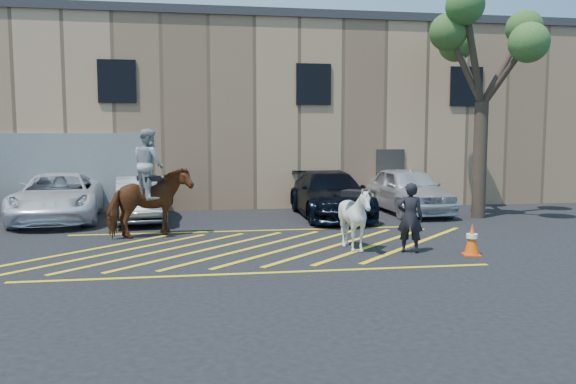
{
  "coord_description": "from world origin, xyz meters",
  "views": [
    {
      "loc": [
        -1.17,
        -13.57,
        2.68
      ],
      "look_at": [
        0.99,
        0.2,
        1.3
      ],
      "focal_mm": 35.0,
      "sensor_mm": 36.0,
      "label": 1
    }
  ],
  "objects": [
    {
      "name": "saddled_white",
      "position": [
        2.41,
        -0.94,
        0.77
      ],
      "size": [
        1.82,
        1.85,
        1.53
      ],
      "color": "silver",
      "rests_on": "ground"
    },
    {
      "name": "car_blue_suv",
      "position": [
        3.09,
        4.56,
        0.76
      ],
      "size": [
        2.16,
        5.26,
        1.52
      ],
      "primitive_type": "imported",
      "rotation": [
        0.0,
        0.0,
        -0.01
      ],
      "color": "black",
      "rests_on": "ground"
    },
    {
      "name": "mounted_bay",
      "position": [
        -2.52,
        1.7,
        1.17
      ],
      "size": [
        2.4,
        1.95,
        2.89
      ],
      "color": "brown",
      "rests_on": "ground"
    },
    {
      "name": "car_silver_sedan",
      "position": [
        -3.07,
        4.8,
        0.7
      ],
      "size": [
        1.95,
        4.41,
        1.41
      ],
      "primitive_type": "imported",
      "rotation": [
        0.0,
        0.0,
        0.11
      ],
      "color": "gray",
      "rests_on": "ground"
    },
    {
      "name": "handler",
      "position": [
        3.6,
        -1.34,
        0.82
      ],
      "size": [
        0.69,
        0.57,
        1.63
      ],
      "primitive_type": "imported",
      "rotation": [
        0.0,
        0.0,
        2.78
      ],
      "color": "black",
      "rests_on": "ground"
    },
    {
      "name": "car_white_suv",
      "position": [
        6.03,
        5.18,
        0.81
      ],
      "size": [
        2.08,
        4.81,
        1.62
      ],
      "primitive_type": "imported",
      "rotation": [
        0.0,
        0.0,
        0.04
      ],
      "color": "silver",
      "rests_on": "ground"
    },
    {
      "name": "ground",
      "position": [
        0.0,
        0.0,
        0.0
      ],
      "size": [
        90.0,
        90.0,
        0.0
      ],
      "primitive_type": "plane",
      "color": "black",
      "rests_on": "ground"
    },
    {
      "name": "hatching_zone",
      "position": [
        -0.0,
        -0.3,
        0.01
      ],
      "size": [
        12.6,
        5.12,
        0.01
      ],
      "color": "yellow",
      "rests_on": "ground"
    },
    {
      "name": "tree",
      "position": [
        7.92,
        3.69,
        5.69
      ],
      "size": [
        3.99,
        4.37,
        7.31
      ],
      "color": "#413027",
      "rests_on": "ground"
    },
    {
      "name": "traffic_cone",
      "position": [
        4.88,
        -1.85,
        0.37
      ],
      "size": [
        0.46,
        0.46,
        0.73
      ],
      "color": "#FF3E0A",
      "rests_on": "ground"
    },
    {
      "name": "warehouse",
      "position": [
        -0.01,
        11.99,
        3.65
      ],
      "size": [
        32.42,
        10.2,
        7.3
      ],
      "color": "tan",
      "rests_on": "ground"
    },
    {
      "name": "car_white_pickup",
      "position": [
        -5.66,
        5.16,
        0.76
      ],
      "size": [
        3.05,
        5.68,
        1.52
      ],
      "primitive_type": "imported",
      "rotation": [
        0.0,
        0.0,
        0.1
      ],
      "color": "white",
      "rests_on": "ground"
    }
  ]
}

